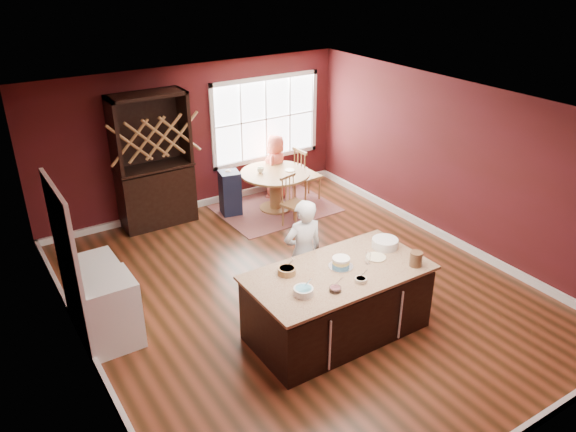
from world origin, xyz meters
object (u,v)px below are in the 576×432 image
object	(u,v)px
chair_east	(307,173)
baker	(303,253)
layer_cake	(341,262)
kitchen_island	(337,304)
dining_table	(275,183)
washer	(110,312)
dryer	(96,290)
chair_north	(270,169)
chair_south	(295,202)
high_chair	(230,192)
seated_woman	(276,167)
toddler	(230,171)
hutch	(153,161)

from	to	relation	value
chair_east	baker	bearing A→B (deg)	141.39
layer_cake	kitchen_island	bearing A→B (deg)	-140.23
kitchen_island	dining_table	xyz separation A→B (m)	(1.32, 3.65, 0.10)
kitchen_island	washer	xyz separation A→B (m)	(-2.49, 1.34, 0.02)
washer	dryer	distance (m)	0.64
layer_cake	chair_north	distance (m)	4.67
kitchen_island	layer_cake	xyz separation A→B (m)	(0.09, 0.07, 0.54)
chair_south	high_chair	bearing A→B (deg)	107.84
seated_woman	toddler	xyz separation A→B (m)	(-1.06, -0.13, 0.17)
kitchen_island	dryer	distance (m)	3.18
seated_woman	high_chair	distance (m)	1.16
dining_table	baker	size ratio (longest dim) A/B	0.83
baker	toddler	xyz separation A→B (m)	(0.55, 3.20, 0.02)
layer_cake	high_chair	xyz separation A→B (m)	(0.43, 3.86, -0.55)
kitchen_island	baker	bearing A→B (deg)	88.96
dining_table	hutch	distance (m)	2.27
dining_table	toddler	size ratio (longest dim) A/B	5.00
washer	layer_cake	bearing A→B (deg)	-26.26
baker	seated_woman	bearing A→B (deg)	-109.67
high_chair	hutch	xyz separation A→B (m)	(-1.27, 0.35, 0.75)
kitchen_island	high_chair	xyz separation A→B (m)	(0.51, 3.93, -0.00)
chair_south	high_chair	distance (m)	1.31
chair_north	washer	distance (m)	5.19
high_chair	washer	bearing A→B (deg)	-128.03
kitchen_island	chair_east	world-z (taller)	chair_east
dining_table	dryer	distance (m)	4.16
chair_east	high_chair	xyz separation A→B (m)	(-1.58, 0.21, -0.11)
layer_cake	dryer	distance (m)	3.25
hutch	dryer	bearing A→B (deg)	-126.93
chair_south	hutch	distance (m)	2.56
baker	layer_cake	xyz separation A→B (m)	(0.07, -0.73, 0.20)
dining_table	seated_woman	size ratio (longest dim) A/B	1.01
chair_south	dryer	distance (m)	3.82
baker	high_chair	world-z (taller)	baker
hutch	high_chair	bearing A→B (deg)	-15.30
hutch	washer	bearing A→B (deg)	-120.46
chair_east	chair_south	size ratio (longest dim) A/B	1.14
dining_table	chair_south	xyz separation A→B (m)	(-0.09, -0.81, -0.06)
kitchen_island	seated_woman	world-z (taller)	seated_woman
kitchen_island	chair_east	size ratio (longest dim) A/B	2.13
high_chair	baker	bearing A→B (deg)	-87.82
seated_woman	dryer	distance (m)	4.66
dining_table	chair_east	bearing A→B (deg)	4.89
washer	hutch	bearing A→B (deg)	59.54
baker	hutch	xyz separation A→B (m)	(-0.78, 3.48, 0.40)
high_chair	toddler	world-z (taller)	toddler
kitchen_island	toddler	xyz separation A→B (m)	(0.57, 4.00, 0.37)
dining_table	toddler	distance (m)	0.87
dryer	high_chair	bearing A→B (deg)	33.02
chair_east	seated_woman	xyz separation A→B (m)	(-0.46, 0.41, 0.10)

